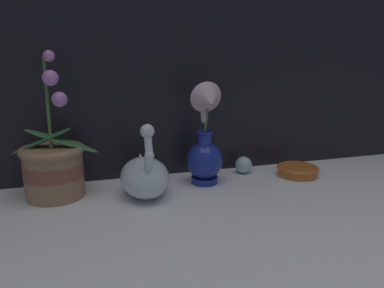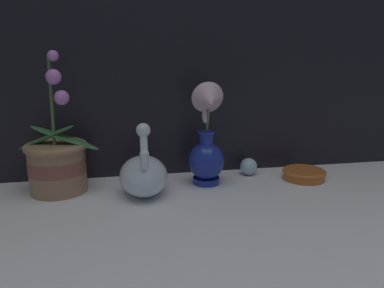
# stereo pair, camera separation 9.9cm
# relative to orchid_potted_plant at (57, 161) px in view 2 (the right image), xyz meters

# --- Properties ---
(ground_plane) EXTENTS (2.80, 2.80, 0.00)m
(ground_plane) POSITION_rel_orchid_potted_plant_xyz_m (0.35, -0.19, -0.08)
(ground_plane) COLOR white
(orchid_potted_plant) EXTENTS (0.22, 0.16, 0.37)m
(orchid_potted_plant) POSITION_rel_orchid_potted_plant_xyz_m (0.00, 0.00, 0.00)
(orchid_potted_plant) COLOR #9E7556
(orchid_potted_plant) RESTS_ON ground_plane
(swan_figurine) EXTENTS (0.12, 0.19, 0.20)m
(swan_figurine) POSITION_rel_orchid_potted_plant_xyz_m (0.22, -0.06, -0.03)
(swan_figurine) COLOR silver
(swan_figurine) RESTS_ON ground_plane
(blue_vase) EXTENTS (0.10, 0.12, 0.29)m
(blue_vase) POSITION_rel_orchid_potted_plant_xyz_m (0.40, -0.02, 0.02)
(blue_vase) COLOR navy
(blue_vase) RESTS_ON ground_plane
(glass_sphere) EXTENTS (0.05, 0.05, 0.05)m
(glass_sphere) POSITION_rel_orchid_potted_plant_xyz_m (0.54, 0.04, -0.06)
(glass_sphere) COLOR silver
(glass_sphere) RESTS_ON ground_plane
(amber_dish) EXTENTS (0.12, 0.12, 0.03)m
(amber_dish) POSITION_rel_orchid_potted_plant_xyz_m (0.69, -0.03, -0.07)
(amber_dish) COLOR #C66628
(amber_dish) RESTS_ON ground_plane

